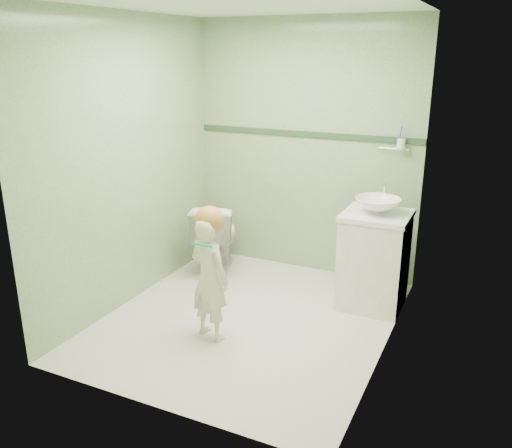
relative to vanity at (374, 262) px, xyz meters
The scene contains 12 objects.
ground 1.16m from the vanity, 140.19° to the right, with size 2.50×2.50×0.00m, color silver.
room_shell 1.35m from the vanity, 140.19° to the right, with size 2.50×2.54×2.40m.
trim_stripe 1.38m from the vanity, 147.36° to the left, with size 2.20×0.02×0.05m, color #2B482E.
vanity is the anchor object (origin of this frame).
counter 0.41m from the vanity, ahead, with size 0.54×0.52×0.04m, color white.
basin 0.49m from the vanity, ahead, with size 0.37×0.37×0.13m, color white.
faucet 0.60m from the vanity, 90.00° to the left, with size 0.03×0.13×0.18m.
cup_holder 1.05m from the vanity, 83.80° to the left, with size 0.26×0.07×0.21m.
toilet 1.58m from the vanity, behind, with size 0.40×0.70×0.71m, color white.
toddler 1.44m from the vanity, 133.20° to the right, with size 0.35×0.23×0.96m, color silver.
hair_cap 1.52m from the vanity, 133.89° to the right, with size 0.21×0.21×0.21m, color #B17738.
teal_toothbrush 1.58m from the vanity, 128.53° to the right, with size 0.11×0.14×0.08m.
Camera 1 is at (1.71, -3.48, 2.09)m, focal length 37.22 mm.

